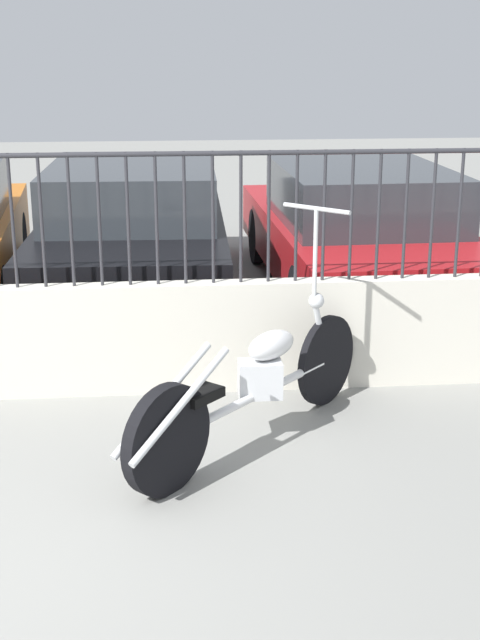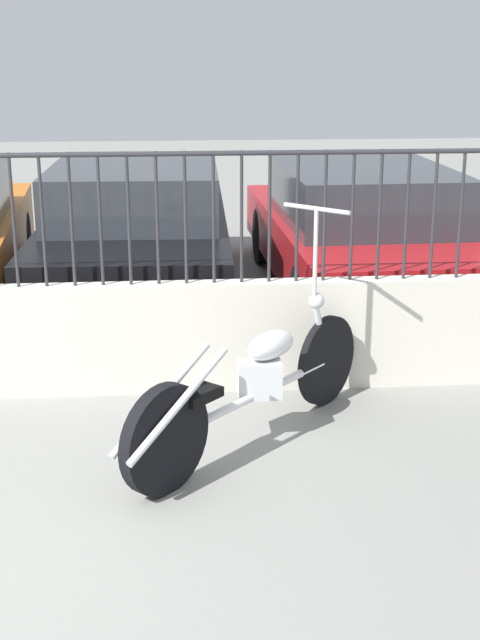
% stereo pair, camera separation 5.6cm
% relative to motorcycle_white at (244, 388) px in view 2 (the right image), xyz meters
% --- Properties ---
extents(motorcycle_white, '(1.72, 1.82, 1.47)m').
position_rel_motorcycle_white_xyz_m(motorcycle_white, '(0.00, 0.00, 0.00)').
color(motorcycle_white, black).
rests_on(motorcycle_white, ground_plane).
extents(car_black, '(1.91, 4.56, 1.37)m').
position_rel_motorcycle_white_xyz_m(car_black, '(-0.76, 3.66, 0.28)').
color(car_black, black).
rests_on(car_black, ground_plane).
extents(car_red, '(1.91, 4.49, 1.33)m').
position_rel_motorcycle_white_xyz_m(car_red, '(1.51, 3.59, 0.25)').
color(car_red, black).
rests_on(car_red, ground_plane).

